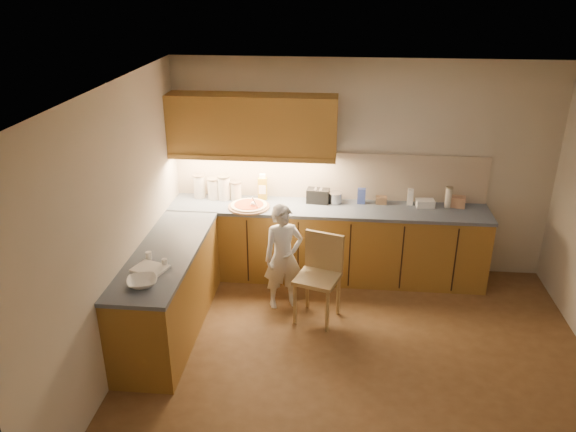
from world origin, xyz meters
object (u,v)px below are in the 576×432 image
object	(u,v)px
pizza_on_board	(249,206)
child	(283,257)
wooden_chair	(320,271)
toaster	(318,196)
oil_jug	(263,188)

from	to	relation	value
pizza_on_board	child	size ratio (longest dim) A/B	0.41
wooden_chair	toaster	world-z (taller)	toaster
toaster	pizza_on_board	bearing A→B (deg)	-157.41
child	toaster	xyz separation A→B (m)	(0.33, 0.84, 0.40)
child	wooden_chair	size ratio (longest dim) A/B	1.27
wooden_chair	oil_jug	xyz separation A→B (m)	(-0.76, 1.07, 0.52)
wooden_chair	toaster	xyz separation A→B (m)	(-0.08, 1.02, 0.46)
pizza_on_board	toaster	size ratio (longest dim) A/B	1.75
pizza_on_board	wooden_chair	size ratio (longest dim) A/B	0.52
child	oil_jug	size ratio (longest dim) A/B	3.74
child	toaster	size ratio (longest dim) A/B	4.31
oil_jug	toaster	bearing A→B (deg)	-3.77
pizza_on_board	toaster	world-z (taller)	pizza_on_board
wooden_chair	oil_jug	distance (m)	1.41
pizza_on_board	toaster	bearing A→B (deg)	16.79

